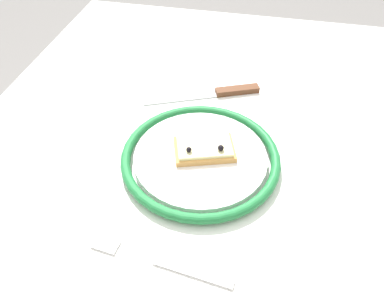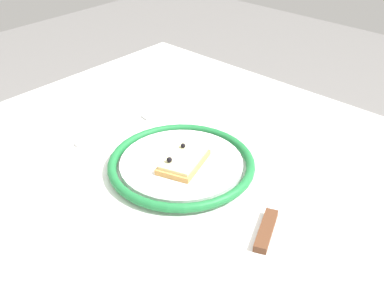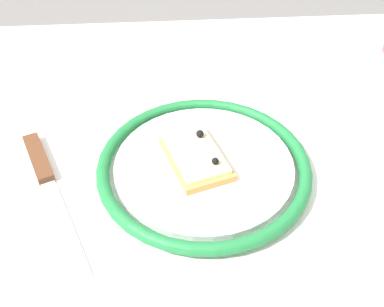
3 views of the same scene
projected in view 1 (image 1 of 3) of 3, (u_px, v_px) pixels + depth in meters
ground_plane at (194, 306)px, 1.16m from camera, size 6.00×6.00×0.00m
dining_table at (195, 174)px, 0.72m from camera, size 1.06×0.84×0.71m
plate at (200, 158)px, 0.62m from camera, size 0.27×0.27×0.02m
pizza_slice_near at (204, 148)px, 0.62m from camera, size 0.09×0.11×0.03m
knife at (222, 93)px, 0.76m from camera, size 0.11×0.23×0.01m
fork at (159, 262)px, 0.50m from camera, size 0.04×0.20×0.00m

